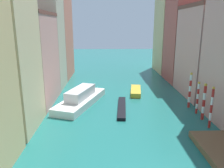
# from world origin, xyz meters

# --- Properties ---
(ground_plane) EXTENTS (154.00, 154.00, 0.00)m
(ground_plane) POSITION_xyz_m (0.00, 24.50, 0.00)
(ground_plane) COLOR #1E6B66
(building_left_2) EXTENTS (7.02, 10.61, 13.64)m
(building_left_2) POSITION_xyz_m (-14.08, 20.76, 6.83)
(building_left_2) COLOR tan
(building_left_2) RESTS_ON ground
(building_left_3) EXTENTS (7.02, 7.19, 19.84)m
(building_left_3) POSITION_xyz_m (-14.08, 29.60, 9.93)
(building_left_3) COLOR #BCB299
(building_left_3) RESTS_ON ground
(building_left_4) EXTENTS (7.02, 11.33, 21.10)m
(building_left_4) POSITION_xyz_m (-14.08, 38.86, 10.56)
(building_left_4) COLOR #C6705B
(building_left_4) RESTS_ON ground
(building_right_2) EXTENTS (7.02, 11.28, 15.02)m
(building_right_2) POSITION_xyz_m (14.08, 23.91, 7.52)
(building_right_2) COLOR tan
(building_right_2) RESTS_ON ground
(building_right_3) EXTENTS (7.02, 9.11, 18.36)m
(building_right_3) POSITION_xyz_m (14.08, 34.34, 9.19)
(building_right_3) COLOR #B25147
(building_right_3) RESTS_ON ground
(building_right_4) EXTENTS (7.02, 10.93, 18.89)m
(building_right_4) POSITION_xyz_m (14.08, 44.61, 9.46)
(building_right_4) COLOR #DBB77A
(building_right_4) RESTS_ON ground
(mooring_pole_0) EXTENTS (0.31, 0.31, 5.03)m
(mooring_pole_0) POSITION_xyz_m (9.58, 11.01, 2.56)
(mooring_pole_0) COLOR red
(mooring_pole_0) RESTS_ON ground
(mooring_pole_1) EXTENTS (0.39, 0.39, 4.80)m
(mooring_pole_1) POSITION_xyz_m (9.76, 13.40, 2.46)
(mooring_pole_1) COLOR red
(mooring_pole_1) RESTS_ON ground
(mooring_pole_2) EXTENTS (0.32, 0.32, 4.46)m
(mooring_pole_2) POSITION_xyz_m (9.82, 15.51, 2.28)
(mooring_pole_2) COLOR red
(mooring_pole_2) RESTS_ON ground
(mooring_pole_3) EXTENTS (0.38, 0.38, 5.25)m
(mooring_pole_3) POSITION_xyz_m (9.58, 17.81, 2.68)
(mooring_pole_3) COLOR red
(mooring_pole_3) RESTS_ON ground
(vaporetto_white) EXTENTS (7.37, 12.32, 2.51)m
(vaporetto_white) POSITION_xyz_m (-6.43, 19.66, 0.92)
(vaporetto_white) COLOR white
(vaporetto_white) RESTS_ON ground
(gondola_black) EXTENTS (1.79, 8.70, 0.41)m
(gondola_black) POSITION_xyz_m (-0.31, 17.46, 0.20)
(gondola_black) COLOR black
(gondola_black) RESTS_ON ground
(motorboat_0) EXTENTS (2.47, 6.10, 0.81)m
(motorboat_0) POSITION_xyz_m (2.72, 25.05, 0.41)
(motorboat_0) COLOR gold
(motorboat_0) RESTS_ON ground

